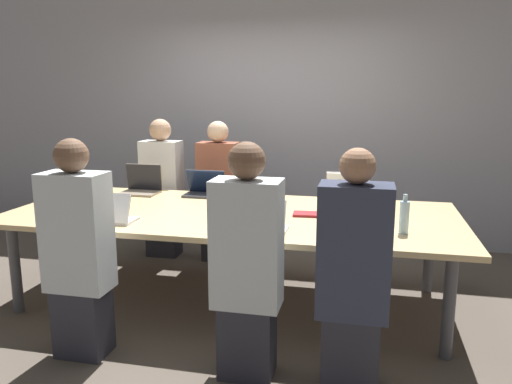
{
  "coord_description": "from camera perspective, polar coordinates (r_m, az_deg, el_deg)",
  "views": [
    {
      "loc": [
        1.04,
        -3.72,
        1.69
      ],
      "look_at": [
        0.18,
        0.1,
        0.9
      ],
      "focal_mm": 35.0,
      "sensor_mm": 36.0,
      "label": 1
    }
  ],
  "objects": [
    {
      "name": "bottle_near_right",
      "position": [
        3.48,
        16.58,
        -2.74
      ],
      "size": [
        0.06,
        0.06,
        0.27
      ],
      "color": "#ADD1E0",
      "rests_on": "conference_table"
    },
    {
      "name": "cup_far_right",
      "position": [
        4.26,
        14.34,
        -1.02
      ],
      "size": [
        0.09,
        0.09,
        0.1
      ],
      "color": "brown",
      "rests_on": "conference_table"
    },
    {
      "name": "laptop_near_left",
      "position": [
        3.78,
        -16.13,
        -2.43
      ],
      "size": [
        0.31,
        0.23,
        0.22
      ],
      "rotation": [
        0.0,
        0.0,
        3.14
      ],
      "color": "silver",
      "rests_on": "conference_table"
    },
    {
      "name": "laptop_far_right",
      "position": [
        4.32,
        10.4,
        -0.3
      ],
      "size": [
        0.37,
        0.27,
        0.27
      ],
      "color": "gray",
      "rests_on": "conference_table"
    },
    {
      "name": "notebook",
      "position": [
        3.87,
        5.68,
        -2.53
      ],
      "size": [
        0.2,
        0.16,
        0.02
      ],
      "rotation": [
        0.0,
        0.0,
        0.07
      ],
      "color": "maroon",
      "rests_on": "conference_table"
    },
    {
      "name": "laptop_far_left",
      "position": [
        4.82,
        -12.92,
        0.79
      ],
      "size": [
        0.35,
        0.26,
        0.27
      ],
      "color": "gray",
      "rests_on": "conference_table"
    },
    {
      "name": "conference_table",
      "position": [
        3.99,
        -2.78,
        -2.99
      ],
      "size": [
        3.52,
        1.49,
        0.75
      ],
      "color": "#D6B77F",
      "rests_on": "ground_plane"
    },
    {
      "name": "stapler",
      "position": [
        3.85,
        0.3,
        -2.34
      ],
      "size": [
        0.12,
        0.15,
        0.05
      ],
      "rotation": [
        0.0,
        0.0,
        0.59
      ],
      "color": "black",
      "rests_on": "conference_table"
    },
    {
      "name": "person_far_left",
      "position": [
        5.25,
        -10.65,
        0.22
      ],
      "size": [
        0.4,
        0.24,
        1.43
      ],
      "color": "#2D2D38",
      "rests_on": "ground_plane"
    },
    {
      "name": "person_near_left",
      "position": [
        3.38,
        -19.65,
        -6.6
      ],
      "size": [
        0.4,
        0.24,
        1.42
      ],
      "rotation": [
        0.0,
        0.0,
        3.14
      ],
      "color": "#2D2D38",
      "rests_on": "ground_plane"
    },
    {
      "name": "laptop_near_midright",
      "position": [
        3.38,
        0.88,
        -3.54
      ],
      "size": [
        0.31,
        0.23,
        0.23
      ],
      "rotation": [
        0.0,
        0.0,
        3.14
      ],
      "color": "silver",
      "rests_on": "conference_table"
    },
    {
      "name": "person_near_midright",
      "position": [
        2.94,
        -1.03,
        -8.48
      ],
      "size": [
        0.4,
        0.24,
        1.42
      ],
      "rotation": [
        0.0,
        0.0,
        3.14
      ],
      "color": "#2D2D38",
      "rests_on": "ground_plane"
    },
    {
      "name": "person_far_midleft",
      "position": [
        5.03,
        -4.28,
        -0.2
      ],
      "size": [
        0.4,
        0.24,
        1.41
      ],
      "color": "#2D2D38",
      "rests_on": "ground_plane"
    },
    {
      "name": "laptop_near_right",
      "position": [
        3.32,
        11.6,
        -3.97
      ],
      "size": [
        0.35,
        0.24,
        0.24
      ],
      "rotation": [
        0.0,
        0.0,
        3.14
      ],
      "color": "#B7B7BC",
      "rests_on": "conference_table"
    },
    {
      "name": "ground_plane",
      "position": [
        4.21,
        -2.69,
        -12.3
      ],
      "size": [
        24.0,
        24.0,
        0.0
      ],
      "primitive_type": "plane",
      "color": "brown"
    },
    {
      "name": "laptop_far_midleft",
      "position": [
        4.61,
        -5.8,
        0.44
      ],
      "size": [
        0.37,
        0.25,
        0.24
      ],
      "color": "#333338",
      "rests_on": "conference_table"
    },
    {
      "name": "person_near_right",
      "position": [
        2.87,
        11.04,
        -9.5
      ],
      "size": [
        0.4,
        0.24,
        1.4
      ],
      "rotation": [
        0.0,
        0.0,
        3.14
      ],
      "color": "#2D2D38",
      "rests_on": "ground_plane"
    },
    {
      "name": "curtain_wall",
      "position": [
        5.69,
        2.23,
        8.41
      ],
      "size": [
        12.0,
        0.06,
        2.8
      ],
      "color": "#9999A3",
      "rests_on": "ground_plane"
    }
  ]
}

